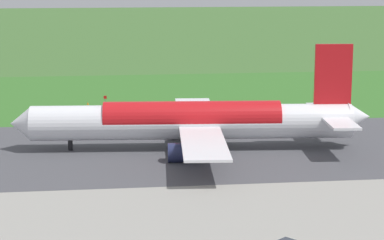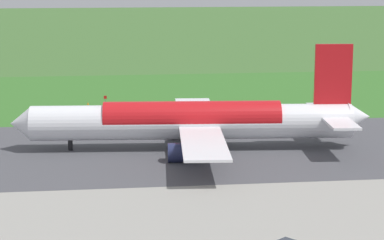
# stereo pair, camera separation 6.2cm
# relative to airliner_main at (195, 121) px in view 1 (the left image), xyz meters

# --- Properties ---
(ground_plane) EXTENTS (800.00, 800.00, 0.00)m
(ground_plane) POSITION_rel_airliner_main_xyz_m (4.63, -0.03, -4.35)
(ground_plane) COLOR #3D662D
(runway_asphalt) EXTENTS (600.00, 39.03, 0.06)m
(runway_asphalt) POSITION_rel_airliner_main_xyz_m (4.63, -0.03, -4.32)
(runway_asphalt) COLOR #47474C
(runway_asphalt) RESTS_ON ground
(grass_verge_foreground) EXTENTS (600.00, 80.00, 0.04)m
(grass_verge_foreground) POSITION_rel_airliner_main_xyz_m (4.63, -40.53, -4.33)
(grass_verge_foreground) COLOR #346B27
(grass_verge_foreground) RESTS_ON ground
(airliner_main) EXTENTS (54.15, 44.33, 15.88)m
(airliner_main) POSITION_rel_airliner_main_xyz_m (0.00, 0.00, 0.00)
(airliner_main) COLOR white
(airliner_main) RESTS_ON ground
(no_stopping_sign) EXTENTS (0.60, 0.10, 2.39)m
(no_stopping_sign) POSITION_rel_airliner_main_xyz_m (12.99, -35.83, -2.92)
(no_stopping_sign) COLOR slate
(no_stopping_sign) RESTS_ON ground
(traffic_cone_orange) EXTENTS (0.40, 0.40, 0.55)m
(traffic_cone_orange) POSITION_rel_airliner_main_xyz_m (16.40, -39.51, -4.08)
(traffic_cone_orange) COLOR orange
(traffic_cone_orange) RESTS_ON ground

